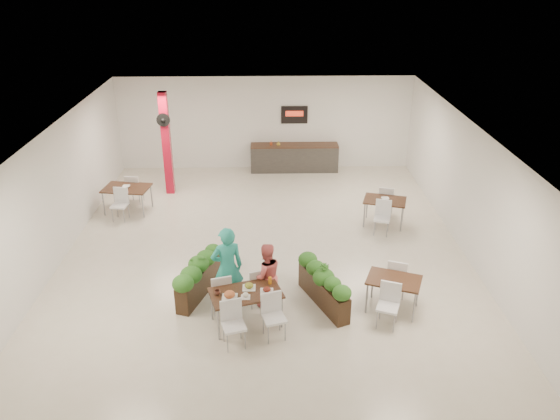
{
  "coord_description": "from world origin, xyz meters",
  "views": [
    {
      "loc": [
        0.09,
        -12.19,
        6.8
      ],
      "look_at": [
        0.37,
        0.02,
        1.1
      ],
      "focal_mm": 35.0,
      "sensor_mm": 36.0,
      "label": 1
    }
  ],
  "objects_px": {
    "side_table_a": "(127,191)",
    "side_table_b": "(385,204)",
    "red_column": "(166,143)",
    "planter_right": "(324,284)",
    "main_table": "(245,297)",
    "diner_man": "(227,268)",
    "side_table_c": "(394,285)",
    "diner_woman": "(266,275)",
    "planter_left": "(199,273)",
    "service_counter": "(294,157)"
  },
  "relations": [
    {
      "from": "planter_left",
      "to": "side_table_c",
      "type": "relative_size",
      "value": 1.09
    },
    {
      "from": "main_table",
      "to": "side_table_b",
      "type": "height_order",
      "value": "same"
    },
    {
      "from": "red_column",
      "to": "planter_right",
      "type": "relative_size",
      "value": 1.83
    },
    {
      "from": "service_counter",
      "to": "planter_left",
      "type": "distance_m",
      "value": 7.97
    },
    {
      "from": "planter_left",
      "to": "planter_right",
      "type": "relative_size",
      "value": 1.03
    },
    {
      "from": "planter_right",
      "to": "diner_woman",
      "type": "bearing_deg",
      "value": -179.57
    },
    {
      "from": "planter_left",
      "to": "planter_right",
      "type": "distance_m",
      "value": 2.72
    },
    {
      "from": "diner_woman",
      "to": "planter_left",
      "type": "height_order",
      "value": "diner_woman"
    },
    {
      "from": "side_table_b",
      "to": "side_table_c",
      "type": "height_order",
      "value": "same"
    },
    {
      "from": "service_counter",
      "to": "side_table_a",
      "type": "xyz_separation_m",
      "value": [
        -5.0,
        -3.23,
        0.14
      ]
    },
    {
      "from": "diner_woman",
      "to": "side_table_c",
      "type": "height_order",
      "value": "diner_woman"
    },
    {
      "from": "service_counter",
      "to": "side_table_b",
      "type": "xyz_separation_m",
      "value": [
        2.28,
        -4.27,
        0.13
      ]
    },
    {
      "from": "red_column",
      "to": "diner_man",
      "type": "relative_size",
      "value": 1.73
    },
    {
      "from": "planter_left",
      "to": "planter_right",
      "type": "height_order",
      "value": "planter_left"
    },
    {
      "from": "main_table",
      "to": "diner_man",
      "type": "bearing_deg",
      "value": 120.81
    },
    {
      "from": "side_table_b",
      "to": "planter_right",
      "type": "bearing_deg",
      "value": -101.86
    },
    {
      "from": "side_table_a",
      "to": "red_column",
      "type": "bearing_deg",
      "value": 62.36
    },
    {
      "from": "diner_woman",
      "to": "side_table_c",
      "type": "xyz_separation_m",
      "value": [
        2.65,
        -0.24,
        -0.11
      ]
    },
    {
      "from": "service_counter",
      "to": "planter_right",
      "type": "xyz_separation_m",
      "value": [
        0.24,
        -8.06,
        0.0
      ]
    },
    {
      "from": "service_counter",
      "to": "diner_woman",
      "type": "bearing_deg",
      "value": -96.9
    },
    {
      "from": "diner_man",
      "to": "side_table_c",
      "type": "distance_m",
      "value": 3.47
    },
    {
      "from": "planter_left",
      "to": "side_table_b",
      "type": "relative_size",
      "value": 1.08
    },
    {
      "from": "side_table_a",
      "to": "side_table_b",
      "type": "distance_m",
      "value": 7.36
    },
    {
      "from": "main_table",
      "to": "side_table_c",
      "type": "relative_size",
      "value": 1.15
    },
    {
      "from": "red_column",
      "to": "planter_left",
      "type": "height_order",
      "value": "red_column"
    },
    {
      "from": "diner_man",
      "to": "planter_right",
      "type": "distance_m",
      "value": 2.07
    },
    {
      "from": "service_counter",
      "to": "planter_left",
      "type": "relative_size",
      "value": 1.66
    },
    {
      "from": "diner_man",
      "to": "diner_woman",
      "type": "bearing_deg",
      "value": 163.28
    },
    {
      "from": "planter_right",
      "to": "side_table_c",
      "type": "relative_size",
      "value": 1.05
    },
    {
      "from": "main_table",
      "to": "side_table_a",
      "type": "height_order",
      "value": "same"
    },
    {
      "from": "diner_man",
      "to": "planter_right",
      "type": "height_order",
      "value": "diner_man"
    },
    {
      "from": "red_column",
      "to": "planter_right",
      "type": "height_order",
      "value": "red_column"
    },
    {
      "from": "planter_right",
      "to": "side_table_b",
      "type": "distance_m",
      "value": 4.31
    },
    {
      "from": "red_column",
      "to": "service_counter",
      "type": "height_order",
      "value": "red_column"
    },
    {
      "from": "diner_woman",
      "to": "main_table",
      "type": "bearing_deg",
      "value": 41.46
    },
    {
      "from": "diner_man",
      "to": "diner_woman",
      "type": "relative_size",
      "value": 1.27
    },
    {
      "from": "main_table",
      "to": "side_table_b",
      "type": "distance_m",
      "value": 5.77
    },
    {
      "from": "service_counter",
      "to": "planter_right",
      "type": "distance_m",
      "value": 8.07
    },
    {
      "from": "diner_man",
      "to": "red_column",
      "type": "bearing_deg",
      "value": -87.04
    },
    {
      "from": "service_counter",
      "to": "side_table_b",
      "type": "relative_size",
      "value": 1.79
    },
    {
      "from": "main_table",
      "to": "side_table_c",
      "type": "distance_m",
      "value": 3.09
    },
    {
      "from": "side_table_b",
      "to": "side_table_c",
      "type": "bearing_deg",
      "value": -82.18
    },
    {
      "from": "diner_woman",
      "to": "planter_right",
      "type": "bearing_deg",
      "value": 163.71
    },
    {
      "from": "red_column",
      "to": "diner_man",
      "type": "xyz_separation_m",
      "value": [
        2.22,
        -6.21,
        -0.72
      ]
    },
    {
      "from": "diner_man",
      "to": "service_counter",
      "type": "bearing_deg",
      "value": -119.13
    },
    {
      "from": "diner_man",
      "to": "side_table_c",
      "type": "relative_size",
      "value": 1.12
    },
    {
      "from": "side_table_a",
      "to": "planter_left",
      "type": "bearing_deg",
      "value": -50.98
    },
    {
      "from": "diner_man",
      "to": "side_table_c",
      "type": "bearing_deg",
      "value": 159.36
    },
    {
      "from": "diner_man",
      "to": "side_table_a",
      "type": "xyz_separation_m",
      "value": [
        -3.22,
        4.84,
        -0.29
      ]
    },
    {
      "from": "main_table",
      "to": "diner_woman",
      "type": "bearing_deg",
      "value": 58.18
    }
  ]
}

